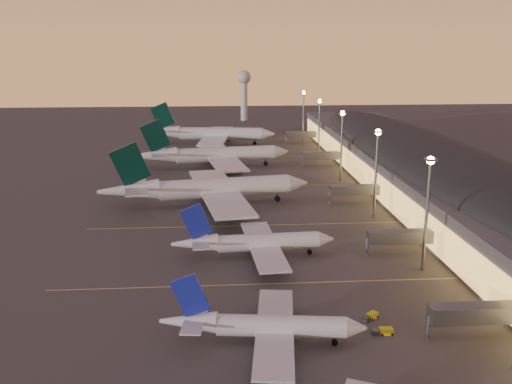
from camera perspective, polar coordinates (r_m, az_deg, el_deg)
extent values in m
plane|color=#3C3A38|center=(126.14, 0.60, -8.27)|extent=(700.00, 700.00, 0.00)
cylinder|color=silver|center=(97.96, 2.52, -13.26)|extent=(21.82, 6.25, 3.67)
cone|color=silver|center=(98.76, 9.99, -13.24)|extent=(3.89, 4.06, 3.67)
cone|color=silver|center=(98.98, -6.79, -12.74)|extent=(10.10, 4.82, 3.67)
cube|color=silver|center=(98.27, 1.89, -13.58)|extent=(9.94, 31.40, 0.40)
cylinder|color=#192395|center=(104.85, 2.33, -12.43)|extent=(5.16, 3.32, 2.75)
cylinder|color=#192395|center=(92.96, 2.26, -16.23)|extent=(5.16, 3.32, 2.75)
cube|color=#192395|center=(96.82, -6.59, -10.26)|extent=(6.73, 1.36, 7.95)
cube|color=silver|center=(98.55, -6.11, -12.49)|extent=(4.79, 11.45, 0.26)
cylinder|color=black|center=(99.60, 7.89, -14.56)|extent=(0.33, 0.33, 1.45)
cylinder|color=black|center=(99.70, 7.88, -14.67)|extent=(1.10, 0.76, 1.03)
cylinder|color=black|center=(101.44, 1.50, -13.84)|extent=(0.33, 0.33, 1.45)
cylinder|color=black|center=(101.54, 1.50, -13.94)|extent=(1.10, 0.76, 1.03)
cylinder|color=black|center=(96.96, 1.43, -15.28)|extent=(0.33, 0.33, 1.45)
cylinder|color=black|center=(97.07, 1.43, -15.39)|extent=(1.10, 0.76, 1.03)
cylinder|color=silver|center=(135.21, 1.24, -5.01)|extent=(24.14, 5.66, 4.07)
cone|color=silver|center=(138.03, 6.96, -4.70)|extent=(4.12, 4.32, 4.07)
cone|color=silver|center=(133.49, -6.16, -5.13)|extent=(11.05, 4.79, 4.07)
cube|color=silver|center=(135.28, 0.75, -5.32)|extent=(9.22, 34.68, 0.45)
cylinder|color=#192395|center=(142.88, 0.60, -4.80)|extent=(5.59, 3.41, 3.05)
cylinder|color=#192395|center=(128.92, 1.61, -7.01)|extent=(5.59, 3.41, 3.05)
cube|color=#192395|center=(131.82, -5.99, -2.96)|extent=(7.49, 1.11, 8.84)
cube|color=silver|center=(133.32, -5.60, -4.86)|extent=(4.68, 12.58, 0.29)
cylinder|color=black|center=(138.08, 5.38, -5.90)|extent=(0.35, 0.35, 1.61)
cylinder|color=black|center=(138.16, 5.37, -5.99)|extent=(1.19, 0.79, 1.14)
cylinder|color=black|center=(138.55, 0.25, -5.76)|extent=(0.35, 0.35, 1.61)
cylinder|color=black|center=(138.64, 0.25, -5.85)|extent=(1.19, 0.79, 1.14)
cylinder|color=black|center=(133.28, 0.61, -6.61)|extent=(0.35, 0.35, 1.61)
cylinder|color=black|center=(133.37, 0.61, -6.70)|extent=(1.19, 0.79, 1.14)
cylinder|color=silver|center=(178.23, -3.13, 0.46)|extent=(41.02, 12.33, 6.13)
cone|color=silver|center=(183.63, 4.13, 0.87)|extent=(7.41, 7.07, 6.13)
cone|color=silver|center=(175.56, -12.63, 0.16)|extent=(19.05, 8.89, 6.13)
cube|color=silver|center=(178.18, -3.74, 0.09)|extent=(20.80, 60.40, 0.67)
cylinder|color=#525459|center=(191.38, -3.99, 0.47)|extent=(9.76, 5.96, 4.60)
cylinder|color=#525459|center=(166.56, -2.55, -1.67)|extent=(9.76, 5.96, 4.60)
cube|color=black|center=(173.80, -12.47, 2.71)|extent=(12.10, 2.78, 13.61)
cube|color=silver|center=(175.36, -11.92, 0.49)|extent=(9.76, 22.10, 0.43)
cylinder|color=black|center=(182.92, 2.15, -0.55)|extent=(0.56, 0.56, 2.45)
cylinder|color=black|center=(183.02, 2.15, -0.66)|extent=(1.86, 1.33, 1.72)
cylinder|color=black|center=(182.91, -4.35, -0.58)|extent=(0.56, 0.56, 2.45)
cylinder|color=black|center=(183.01, -4.35, -0.69)|extent=(1.86, 1.33, 1.72)
cylinder|color=black|center=(174.74, -3.92, -1.30)|extent=(0.56, 0.56, 2.45)
cylinder|color=black|center=(174.84, -3.91, -1.42)|extent=(1.86, 1.33, 1.72)
cylinder|color=silver|center=(232.70, -3.03, 3.79)|extent=(40.29, 12.04, 6.02)
cone|color=silver|center=(237.71, 2.48, 4.03)|extent=(7.27, 6.93, 6.02)
cone|color=silver|center=(229.44, -10.18, 3.62)|extent=(18.70, 8.70, 6.02)
cube|color=silver|center=(232.58, -3.50, 3.51)|extent=(20.32, 59.31, 0.66)
cylinder|color=#525459|center=(245.58, -3.70, 3.62)|extent=(9.58, 5.84, 4.52)
cylinder|color=#525459|center=(220.84, -2.61, 2.39)|extent=(9.58, 5.84, 4.52)
cube|color=black|center=(228.15, -10.04, 5.55)|extent=(11.88, 2.71, 13.37)
cube|color=silver|center=(229.38, -9.64, 3.87)|extent=(9.55, 21.70, 0.42)
cylinder|color=black|center=(236.92, 0.97, 2.97)|extent=(0.55, 0.55, 2.41)
cylinder|color=black|center=(236.99, 0.97, 2.88)|extent=(1.83, 1.30, 1.69)
cylinder|color=black|center=(237.08, -3.96, 2.94)|extent=(0.55, 0.55, 2.41)
cylinder|color=black|center=(237.15, -3.96, 2.86)|extent=(1.83, 1.30, 1.69)
cylinder|color=black|center=(228.93, -3.63, 2.53)|extent=(0.55, 0.55, 2.41)
cylinder|color=black|center=(229.01, -3.63, 2.44)|extent=(1.83, 1.30, 1.69)
cylinder|color=silver|center=(286.23, -3.57, 5.85)|extent=(41.26, 10.93, 6.17)
cone|color=silver|center=(284.70, 1.20, 5.83)|extent=(7.26, 6.90, 6.17)
cone|color=silver|center=(290.75, -9.42, 5.97)|extent=(19.03, 8.30, 6.17)
cube|color=silver|center=(286.61, -3.97, 5.64)|extent=(18.79, 60.64, 0.68)
cylinder|color=#525459|center=(299.68, -3.43, 5.64)|extent=(9.70, 5.68, 4.63)
cylinder|color=#525459|center=(273.94, -3.99, 4.78)|extent=(9.70, 5.68, 4.63)
cube|color=black|center=(289.49, -9.31, 7.53)|extent=(12.20, 2.35, 13.70)
cube|color=silver|center=(290.16, -9.00, 6.16)|extent=(9.07, 22.10, 0.43)
cylinder|color=black|center=(285.62, -0.13, 4.98)|extent=(0.55, 0.55, 2.47)
cylinder|color=black|center=(285.68, -0.13, 4.91)|extent=(1.84, 1.28, 1.73)
cylinder|color=black|center=(291.52, -4.12, 5.14)|extent=(0.55, 0.55, 2.47)
cylinder|color=black|center=(291.58, -4.12, 5.07)|extent=(1.84, 1.28, 1.73)
cylinder|color=black|center=(283.06, -4.32, 4.85)|extent=(0.55, 0.55, 2.47)
cylinder|color=black|center=(283.12, -4.32, 4.78)|extent=(1.84, 1.28, 1.73)
cube|color=#4B4A4F|center=(206.08, 16.30, 1.97)|extent=(40.00, 255.00, 12.00)
ellipsoid|color=black|center=(204.91, 16.42, 3.60)|extent=(39.00, 253.00, 10.92)
cube|color=#F1B156|center=(200.15, 10.85, 1.64)|extent=(0.40, 244.80, 8.00)
cube|color=#525459|center=(106.15, 21.07, -11.25)|extent=(16.00, 3.20, 3.00)
cylinder|color=slate|center=(104.12, 16.86, -12.81)|extent=(0.70, 0.70, 4.40)
cube|color=#525459|center=(140.47, 14.25, -4.34)|extent=(16.00, 3.20, 3.00)
cylinder|color=slate|center=(138.94, 11.05, -5.37)|extent=(0.70, 0.70, 4.40)
cube|color=#525459|center=(181.87, 9.87, 0.22)|extent=(16.00, 3.20, 3.00)
cylinder|color=slate|center=(180.69, 7.38, -0.53)|extent=(0.70, 0.70, 4.40)
cube|color=#525459|center=(236.21, 6.57, 3.65)|extent=(16.00, 3.20, 3.00)
cylinder|color=slate|center=(235.31, 4.64, 3.09)|extent=(0.70, 0.70, 4.40)
cube|color=#525459|center=(290.59, 4.54, 5.76)|extent=(16.00, 3.20, 3.00)
cylinder|color=slate|center=(289.86, 2.96, 5.30)|extent=(0.70, 0.70, 4.40)
cylinder|color=slate|center=(129.79, 16.68, -2.37)|extent=(0.70, 0.70, 25.00)
cube|color=slate|center=(126.80, 17.09, 3.12)|extent=(2.20, 2.20, 0.50)
sphere|color=#FECF57|center=(126.84, 17.09, 3.04)|extent=(1.80, 1.80, 1.80)
cylinder|color=slate|center=(166.46, 11.89, 1.62)|extent=(0.70, 0.70, 25.00)
cube|color=slate|center=(164.14, 12.12, 5.94)|extent=(2.20, 2.20, 0.50)
sphere|color=#FECF57|center=(164.17, 12.12, 5.87)|extent=(1.80, 1.80, 1.80)
cylinder|color=slate|center=(209.18, 8.54, 4.39)|extent=(0.70, 0.70, 25.00)
cube|color=slate|center=(207.33, 8.67, 7.85)|extent=(2.20, 2.20, 0.50)
sphere|color=#FECF57|center=(207.36, 8.67, 7.79)|extent=(1.80, 1.80, 1.80)
cylinder|color=slate|center=(252.69, 6.32, 6.21)|extent=(0.70, 0.70, 25.00)
cube|color=slate|center=(251.16, 6.40, 9.08)|extent=(2.20, 2.20, 0.50)
sphere|color=#FECF57|center=(251.18, 6.40, 9.04)|extent=(1.80, 1.80, 1.80)
cylinder|color=slate|center=(296.64, 4.75, 7.49)|extent=(0.70, 0.70, 25.00)
cube|color=slate|center=(295.35, 4.80, 9.94)|extent=(2.20, 2.20, 0.50)
sphere|color=#FECF57|center=(295.36, 4.80, 9.90)|extent=(1.80, 1.80, 1.80)
cylinder|color=silver|center=(378.04, -1.20, 9.14)|extent=(4.40, 4.40, 26.00)
sphere|color=silver|center=(376.90, -1.21, 11.42)|extent=(9.00, 9.00, 9.00)
cube|color=#D8C659|center=(121.56, 0.80, -9.18)|extent=(90.00, 0.36, 0.00)
cube|color=#D8C659|center=(158.87, -0.46, -3.36)|extent=(90.00, 0.36, 0.00)
cube|color=#D8C659|center=(202.08, -1.29, 0.57)|extent=(90.00, 0.36, 0.00)
cube|color=#D8C659|center=(255.73, -1.93, 3.55)|extent=(90.00, 0.36, 0.00)
cube|color=yellow|center=(104.69, 12.88, -13.39)|extent=(2.37, 1.50, 1.07)
cube|color=#525459|center=(104.31, 11.93, -13.54)|extent=(1.39, 1.29, 0.78)
cylinder|color=black|center=(105.69, 13.23, -13.33)|extent=(0.43, 0.18, 0.43)
cylinder|color=black|center=(104.46, 13.46, -13.70)|extent=(0.43, 0.18, 0.43)
cylinder|color=black|center=(105.23, 12.29, -13.40)|extent=(0.43, 0.18, 0.43)
cylinder|color=black|center=(103.99, 12.51, -13.77)|extent=(0.43, 0.18, 0.43)
cube|color=yellow|center=(109.61, 11.52, -11.99)|extent=(2.60, 2.46, 1.02)
cube|color=#525459|center=(108.46, 10.99, -12.34)|extent=(1.76, 1.75, 0.74)
cylinder|color=black|center=(110.72, 11.48, -11.88)|extent=(0.42, 0.38, 0.41)
cylinder|color=black|center=(110.01, 12.08, -12.10)|extent=(0.42, 0.38, 0.41)
cylinder|color=black|center=(109.50, 10.95, -12.17)|extent=(0.42, 0.38, 0.41)
cylinder|color=black|center=(108.78, 11.55, -12.39)|extent=(0.42, 0.38, 0.41)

